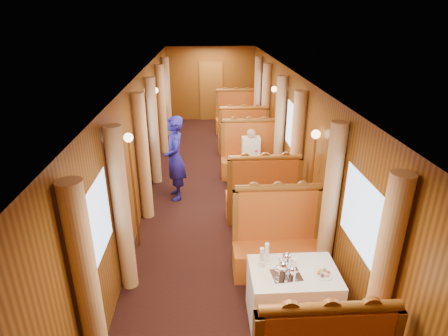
{
  "coord_description": "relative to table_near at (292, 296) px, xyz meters",
  "views": [
    {
      "loc": [
        -0.29,
        -7.06,
        3.61
      ],
      "look_at": [
        0.05,
        -1.02,
        1.05
      ],
      "focal_mm": 30.0,
      "sensor_mm": 36.0,
      "label": 1
    }
  ],
  "objects": [
    {
      "name": "floor",
      "position": [
        -0.75,
        3.5,
        -0.38
      ],
      "size": [
        3.0,
        12.0,
        0.01
      ],
      "primitive_type": null,
      "color": "black",
      "rests_on": "ground"
    },
    {
      "name": "ceiling",
      "position": [
        -0.75,
        3.5,
        2.12
      ],
      "size": [
        3.0,
        12.0,
        0.01
      ],
      "primitive_type": null,
      "rotation": [
        3.14,
        0.0,
        0.0
      ],
      "color": "silver",
      "rests_on": "wall_left"
    },
    {
      "name": "wall_far",
      "position": [
        -0.75,
        9.5,
        0.88
      ],
      "size": [
        3.0,
        0.01,
        2.5
      ],
      "primitive_type": null,
      "rotation": [
        1.57,
        0.0,
        0.0
      ],
      "color": "brown",
      "rests_on": "floor"
    },
    {
      "name": "wall_left",
      "position": [
        -2.25,
        3.5,
        0.88
      ],
      "size": [
        0.01,
        12.0,
        2.5
      ],
      "primitive_type": null,
      "rotation": [
        1.57,
        0.0,
        1.57
      ],
      "color": "brown",
      "rests_on": "floor"
    },
    {
      "name": "wall_right",
      "position": [
        0.75,
        3.5,
        0.88
      ],
      "size": [
        0.01,
        12.0,
        2.5
      ],
      "primitive_type": null,
      "rotation": [
        1.57,
        0.0,
        -1.57
      ],
      "color": "brown",
      "rests_on": "floor"
    },
    {
      "name": "doorway_far",
      "position": [
        -0.75,
        9.47,
        0.62
      ],
      "size": [
        0.8,
        0.04,
        2.0
      ],
      "primitive_type": "cube",
      "color": "brown",
      "rests_on": "floor"
    },
    {
      "name": "table_near",
      "position": [
        0.0,
        0.0,
        0.0
      ],
      "size": [
        1.05,
        0.72,
        0.75
      ],
      "primitive_type": "cube",
      "color": "white",
      "rests_on": "floor"
    },
    {
      "name": "banquette_near_aft",
      "position": [
        0.0,
        1.01,
        0.05
      ],
      "size": [
        1.3,
        0.55,
        1.34
      ],
      "color": "#A63412",
      "rests_on": "floor"
    },
    {
      "name": "table_mid",
      "position": [
        0.0,
        3.5,
        0.0
      ],
      "size": [
        1.05,
        0.72,
        0.75
      ],
      "primitive_type": "cube",
      "color": "white",
      "rests_on": "floor"
    },
    {
      "name": "banquette_mid_fwd",
      "position": [
        0.0,
        2.49,
        0.05
      ],
      "size": [
        1.3,
        0.55,
        1.34
      ],
      "color": "#A63412",
      "rests_on": "floor"
    },
    {
      "name": "banquette_mid_aft",
      "position": [
        0.0,
        4.51,
        0.05
      ],
      "size": [
        1.3,
        0.55,
        1.34
      ],
      "color": "#A63412",
      "rests_on": "floor"
    },
    {
      "name": "table_far",
      "position": [
        0.0,
        7.0,
        0.0
      ],
      "size": [
        1.05,
        0.72,
        0.75
      ],
      "primitive_type": "cube",
      "color": "white",
      "rests_on": "floor"
    },
    {
      "name": "banquette_far_fwd",
      "position": [
        0.0,
        5.99,
        0.05
      ],
      "size": [
        1.3,
        0.55,
        1.34
      ],
      "color": "#A63412",
      "rests_on": "floor"
    },
    {
      "name": "banquette_far_aft",
      "position": [
        0.0,
        8.01,
        0.05
      ],
      "size": [
        1.3,
        0.55,
        1.34
      ],
      "color": "#A63412",
      "rests_on": "floor"
    },
    {
      "name": "tea_tray",
      "position": [
        -0.12,
        -0.08,
        0.38
      ],
      "size": [
        0.36,
        0.29,
        0.01
      ],
      "primitive_type": "cube",
      "rotation": [
        0.0,
        0.0,
        0.1
      ],
      "color": "silver",
      "rests_on": "table_near"
    },
    {
      "name": "teapot_left",
      "position": [
        -0.15,
        -0.06,
        0.45
      ],
      "size": [
        0.21,
        0.17,
        0.15
      ],
      "primitive_type": null,
      "rotation": [
        0.0,
        0.0,
        -0.22
      ],
      "color": "silver",
      "rests_on": "tea_tray"
    },
    {
      "name": "teapot_right",
      "position": [
        -0.06,
        -0.11,
        0.43
      ],
      "size": [
        0.14,
        0.1,
        0.11
      ],
      "primitive_type": null,
      "rotation": [
        0.0,
        0.0,
        0.0
      ],
      "color": "silver",
      "rests_on": "tea_tray"
    },
    {
      "name": "teapot_back",
      "position": [
        -0.08,
        0.1,
        0.45
      ],
      "size": [
        0.19,
        0.15,
        0.15
      ],
      "primitive_type": null,
      "rotation": [
        0.0,
        0.0,
        -0.07
      ],
      "color": "silver",
      "rests_on": "tea_tray"
    },
    {
      "name": "fruit_plate",
      "position": [
        0.32,
        -0.09,
        0.39
      ],
      "size": [
        0.22,
        0.22,
        0.05
      ],
      "rotation": [
        0.0,
        0.0,
        0.13
      ],
      "color": "white",
      "rests_on": "table_near"
    },
    {
      "name": "cup_inboard",
      "position": [
        -0.38,
        0.11,
        0.48
      ],
      "size": [
        0.08,
        0.08,
        0.26
      ],
      "rotation": [
        0.0,
        0.0,
        0.2
      ],
      "color": "white",
      "rests_on": "table_near"
    },
    {
      "name": "cup_outboard",
      "position": [
        -0.3,
        0.2,
        0.48
      ],
      "size": [
        0.08,
        0.08,
        0.26
      ],
      "rotation": [
        0.0,
        0.0,
        0.04
      ],
      "color": "white",
      "rests_on": "table_near"
    },
    {
      "name": "rose_vase_mid",
      "position": [
        0.01,
        3.5,
        0.55
      ],
      "size": [
        0.06,
        0.06,
        0.36
      ],
      "rotation": [
        0.0,
        0.0,
        0.06
      ],
      "color": "silver",
      "rests_on": "table_mid"
    },
    {
      "name": "rose_vase_far",
      "position": [
        0.03,
        6.99,
        0.55
      ],
      "size": [
        0.06,
        0.06,
        0.36
      ],
      "rotation": [
        0.0,
        0.0,
        0.34
      ],
      "color": "silver",
      "rests_on": "table_far"
    },
    {
      "name": "window_left_near",
      "position": [
        -2.24,
        0.0,
        1.07
      ],
      "size": [
        0.01,
        1.2,
        0.9
      ],
      "primitive_type": null,
      "rotation": [
        1.57,
        0.0,
        1.57
      ],
      "color": "#8EADD6",
      "rests_on": "wall_left"
    },
    {
      "name": "curtain_left_near_a",
      "position": [
        -2.13,
        -0.78,
        0.8
      ],
      "size": [
        0.22,
        0.22,
        2.35
      ],
      "primitive_type": "cylinder",
      "color": "tan",
      "rests_on": "floor"
    },
    {
      "name": "curtain_left_near_b",
      "position": [
        -2.13,
        0.78,
        0.8
      ],
      "size": [
        0.22,
        0.22,
        2.35
      ],
      "primitive_type": "cylinder",
      "color": "tan",
      "rests_on": "floor"
    },
    {
      "name": "window_right_near",
      "position": [
        0.74,
        0.0,
        1.07
      ],
      "size": [
        0.01,
        1.2,
        0.9
      ],
      "primitive_type": null,
      "rotation": [
        1.57,
        0.0,
        -1.57
      ],
      "color": "#8EADD6",
      "rests_on": "wall_right"
    },
    {
      "name": "curtain_right_near_a",
      "position": [
        0.63,
        -0.78,
        0.8
      ],
      "size": [
        0.22,
        0.22,
        2.35
      ],
      "primitive_type": "cylinder",
      "color": "tan",
      "rests_on": "floor"
    },
    {
      "name": "curtain_right_near_b",
      "position": [
        0.63,
        0.78,
        0.8
      ],
      "size": [
        0.22,
        0.22,
        2.35
      ],
      "primitive_type": "cylinder",
      "color": "tan",
      "rests_on": "floor"
    },
    {
      "name": "window_left_mid",
      "position": [
        -2.24,
        3.5,
        1.07
      ],
      "size": [
        0.01,
        1.2,
        0.9
      ],
      "primitive_type": null,
      "rotation": [
        1.57,
        0.0,
        1.57
      ],
      "color": "#8EADD6",
      "rests_on": "wall_left"
    },
    {
      "name": "curtain_left_mid_a",
      "position": [
        -2.13,
        2.72,
        0.8
      ],
      "size": [
        0.22,
        0.22,
        2.35
      ],
      "primitive_type": "cylinder",
      "color": "tan",
      "rests_on": "floor"
    },
    {
      "name": "curtain_left_mid_b",
      "position": [
        -2.13,
        4.28,
        0.8
      ],
      "size": [
        0.22,
        0.22,
        2.35
      ],
      "primitive_type": "cylinder",
      "color": "tan",
      "rests_on": "floor"
    },
    {
      "name": "window_right_mid",
      "position": [
        0.74,
        3.5,
        1.07
      ],
      "size": [
        0.01,
        1.2,
        0.9
      ],
      "primitive_type": null,
      "rotation": [
        1.57,
        0.0,
        -1.57
      ],
      "color": "#8EADD6",
      "rests_on": "wall_right"
    },
    {
      "name": "curtain_right_mid_a",
      "position": [
        0.63,
        2.72,
        0.8
      ],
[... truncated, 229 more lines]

